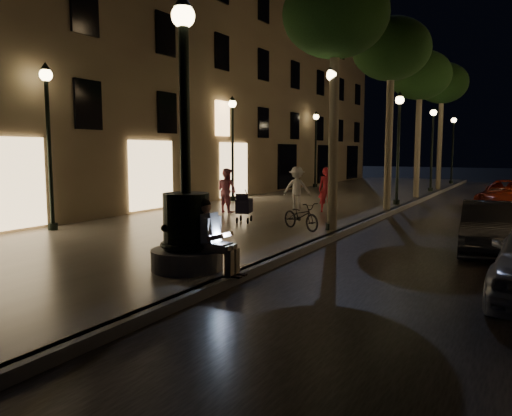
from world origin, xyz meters
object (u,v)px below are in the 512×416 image
Objects in this scene: car_second at (491,228)px; bicycle at (301,216)px; fountain_lamppost at (186,218)px; tree_third at (420,76)px; lamp_left_b at (232,135)px; lamp_left_c at (316,139)px; lamp_curb_c at (432,138)px; car_third at (510,197)px; tree_near at (336,17)px; pedestrian_pink at (227,190)px; tree_far at (442,84)px; seated_man_laptop at (213,235)px; tree_second at (391,51)px; lamp_left_a at (48,125)px; lamp_curb_b at (399,134)px; pedestrian_red at (326,190)px; pedestrian_white at (297,188)px; lamp_curb_a at (332,125)px; lamp_curb_d at (453,140)px; stroller at (244,206)px.

car_second reaches higher than bicycle.
tree_third is at bearing 87.77° from fountain_lamppost.
fountain_lamppost is 7.55m from car_second.
lamp_left_b and lamp_left_c have the same top height.
lamp_curb_c is 9.11m from car_third.
tree_near is 4.38× the size of pedestrian_pink.
fountain_lamppost is at bearing -73.78° from lamp_left_c.
tree_far is at bearing 98.20° from car_second.
tree_second is at bearing 89.11° from seated_man_laptop.
lamp_left_a is 1.00× the size of lamp_left_c.
lamp_left_c is at bearing 120.12° from car_second.
lamp_curb_c is at bearing 90.57° from tree_second.
lamp_curb_b reaches higher than car_third.
lamp_left_c is 14.34m from pedestrian_pink.
tree_third reaches higher than pedestrian_pink.
lamp_left_c is 20.12m from car_second.
fountain_lamppost is 3.35× the size of bicycle.
tree_second reaches higher than pedestrian_red.
pedestrian_white is (-1.33, 0.22, -0.00)m from pedestrian_red.
lamp_curb_b is at bearing 87.14° from fountain_lamppost.
lamp_curb_a reaches higher than pedestrian_pink.
seated_man_laptop is at bearing -132.67° from car_second.
tree_far is 1.56× the size of lamp_curb_b.
lamp_curb_c is 8.00m from lamp_curb_d.
seated_man_laptop is 0.20× the size of tree_third.
lamp_left_c is at bearing 113.93° from lamp_curb_a.
pedestrian_red is (1.30, 3.95, 0.32)m from stroller.
fountain_lamppost is 1.08× the size of lamp_curb_c.
pedestrian_red is (-5.99, 4.40, 0.42)m from car_second.
tree_third is 0.96× the size of tree_far.
pedestrian_red reaches higher than car_second.
lamp_curb_a is at bearing -90.00° from lamp_curb_c.
stroller is at bearing 110.63° from fountain_lamppost.
lamp_left_b is 1.26× the size of car_second.
lamp_curb_a is at bearing -115.15° from car_third.
tree_far reaches higher than lamp_curb_c.
lamp_left_a reaches higher than pedestrian_pink.
car_second is (11.40, -6.37, -2.61)m from lamp_left_b.
lamp_curb_a is 17.50m from lamp_left_c.
car_third is at bearing 62.58° from lamp_curb_a.
lamp_curb_a is (-0.08, -18.00, -3.20)m from tree_far.
pedestrian_white is at bearing 143.04° from car_second.
fountain_lamppost is 0.71× the size of tree_near.
tree_second reaches higher than car_second.
tree_third reaches higher than lamp_curb_c.
lamp_curb_d is (-0.08, 6.00, -3.20)m from tree_far.
lamp_curb_d is at bearing 89.84° from seated_man_laptop.
lamp_curb_b is at bearing -115.16° from pedestrian_pink.
pedestrian_pink is at bearing 69.70° from lamp_left_a.
tree_third is 7.86m from car_third.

